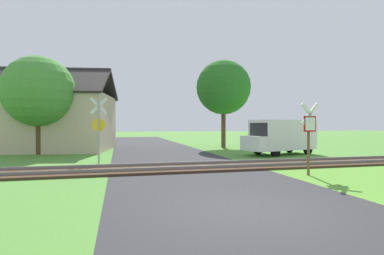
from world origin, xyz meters
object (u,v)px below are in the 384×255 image
(crossing_sign_far, at_px, (99,125))
(mail_truck, at_px, (281,135))
(tree_right, at_px, (223,87))
(house, at_px, (57,121))
(stop_sign_near, at_px, (309,132))
(tree_left, at_px, (39,92))

(crossing_sign_far, distance_m, mail_truck, 11.33)
(tree_right, distance_m, mail_truck, 7.83)
(tree_right, bearing_deg, house, 179.08)
(tree_right, bearing_deg, stop_sign_near, -96.66)
(house, height_order, tree_left, tree_left)
(tree_left, distance_m, mail_truck, 15.99)
(crossing_sign_far, xyz_separation_m, house, (-3.54, 8.52, 0.32))
(stop_sign_near, distance_m, tree_right, 14.56)
(stop_sign_near, bearing_deg, house, -61.90)
(tree_right, distance_m, tree_left, 14.00)
(house, xyz_separation_m, tree_right, (13.18, -0.21, 2.86))
(house, height_order, tree_right, tree_right)
(mail_truck, bearing_deg, stop_sign_near, 141.60)
(mail_truck, bearing_deg, house, 49.88)
(house, xyz_separation_m, mail_truck, (14.72, -6.85, -1.00))
(house, height_order, mail_truck, house)
(stop_sign_near, height_order, mail_truck, stop_sign_near)
(crossing_sign_far, bearing_deg, tree_left, 124.40)
(mail_truck, bearing_deg, crossing_sign_far, 83.35)
(stop_sign_near, relative_size, tree_right, 0.37)
(crossing_sign_far, relative_size, mail_truck, 0.64)
(stop_sign_near, xyz_separation_m, tree_left, (-12.05, 11.34, 2.43))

